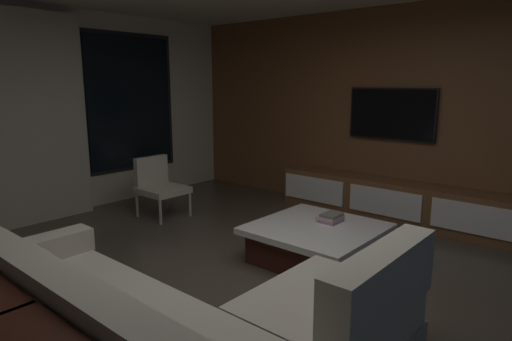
# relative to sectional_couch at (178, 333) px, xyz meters

# --- Properties ---
(floor) EXTENTS (9.20, 9.20, 0.00)m
(floor) POSITION_rel_sectional_couch_xyz_m (0.98, 0.22, -0.29)
(floor) COLOR #473D33
(back_wall_with_window) EXTENTS (6.60, 0.30, 2.70)m
(back_wall_with_window) POSITION_rel_sectional_couch_xyz_m (0.92, 3.84, 1.05)
(back_wall_with_window) COLOR beige
(back_wall_with_window) RESTS_ON floor
(media_wall) EXTENTS (0.12, 7.80, 2.70)m
(media_wall) POSITION_rel_sectional_couch_xyz_m (4.04, 0.22, 1.06)
(media_wall) COLOR brown
(media_wall) RESTS_ON floor
(sectional_couch) EXTENTS (1.98, 2.50, 0.82)m
(sectional_couch) POSITION_rel_sectional_couch_xyz_m (0.00, 0.00, 0.00)
(sectional_couch) COLOR #A49C8C
(sectional_couch) RESTS_ON floor
(coffee_table) EXTENTS (1.16, 1.16, 0.36)m
(coffee_table) POSITION_rel_sectional_couch_xyz_m (2.03, 0.34, -0.10)
(coffee_table) COLOR #3B1910
(coffee_table) RESTS_ON floor
(book_stack_on_coffee_table) EXTENTS (0.24, 0.21, 0.09)m
(book_stack_on_coffee_table) POSITION_rel_sectional_couch_xyz_m (2.23, 0.30, 0.11)
(book_stack_on_coffee_table) COLOR #9A7B9F
(book_stack_on_coffee_table) RESTS_ON coffee_table
(accent_chair_near_window) EXTENTS (0.54, 0.56, 0.78)m
(accent_chair_near_window) POSITION_rel_sectional_couch_xyz_m (1.96, 2.76, 0.14)
(accent_chair_near_window) COLOR #B2ADA0
(accent_chair_near_window) RESTS_ON floor
(media_console) EXTENTS (0.46, 3.10, 0.52)m
(media_console) POSITION_rel_sectional_couch_xyz_m (3.75, 0.28, -0.04)
(media_console) COLOR brown
(media_console) RESTS_ON floor
(mounted_tv) EXTENTS (0.05, 1.15, 0.66)m
(mounted_tv) POSITION_rel_sectional_couch_xyz_m (3.93, 0.47, 1.06)
(mounted_tv) COLOR black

